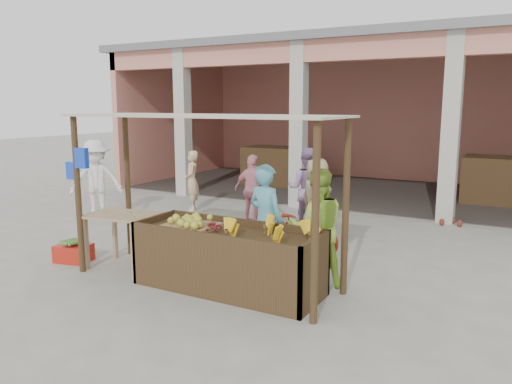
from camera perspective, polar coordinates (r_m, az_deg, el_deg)
The scene contains 20 objects.
ground at distance 7.31m, azimuth -6.55°, elevation -10.27°, with size 60.00×60.00×0.00m, color gray.
market_building at distance 15.02m, azimuth 13.89°, elevation 10.38°, with size 14.40×6.40×4.20m.
fruit_stall at distance 6.91m, azimuth -3.20°, elevation -7.90°, with size 2.60×0.95×0.80m, color #46311C.
stall_awning at distance 6.94m, azimuth -6.68°, elevation 5.41°, with size 4.09×1.35×2.39m.
banana_heap at distance 6.48m, azimuth 1.31°, elevation -4.48°, with size 1.13×0.62×0.21m, color yellow, non-canonical shape.
melon_tray at distance 7.07m, azimuth -7.49°, elevation -3.44°, with size 0.71×0.62×0.19m.
berry_heap at distance 6.87m, azimuth -4.93°, elevation -3.90°, with size 0.49×0.40×0.16m, color maroon.
side_table at distance 7.96m, azimuth -14.99°, elevation -3.43°, with size 1.17×0.88×0.86m.
papaya_pile at distance 7.91m, azimuth -15.07°, elevation -1.66°, with size 0.77×0.44×0.22m, color #4F9631, non-canonical shape.
red_crate at distance 8.68m, azimuth -20.11°, elevation -6.56°, with size 0.54×0.39×0.28m, color red.
plantain_bundle at distance 8.63m, azimuth -20.18°, elevation -5.41°, with size 0.41×0.29×0.08m, color #549235, non-canonical shape.
produce_sacks at distance 11.26m, azimuth 21.51°, elevation -2.12°, with size 0.78×0.73×0.59m.
vendor_blue at distance 7.31m, azimuth 1.14°, elevation -2.88°, with size 0.67×0.49×1.79m, color #5DB5CF.
vendor_green at distance 6.98m, azimuth 6.94°, elevation -3.71°, with size 0.84×0.49×1.75m, color #9BC93B.
motorcycle at distance 8.65m, azimuth 4.92°, elevation -3.94°, with size 1.71×0.59×0.89m, color maroon.
shopper_a at distance 11.54m, azimuth -17.83°, elevation 1.67°, with size 1.22×0.61×1.90m, color white.
shopper_b at distance 10.47m, azimuth -0.34°, elevation 0.50°, with size 0.94×0.50×1.59m, color pink.
shopper_c at distance 9.32m, azimuth 6.96°, elevation -0.37°, with size 0.83×0.54×1.72m, color tan.
shopper_e at distance 12.04m, azimuth -7.33°, elevation 1.43°, with size 0.56×0.42×1.50m, color #E0B586.
shopper_f at distance 10.14m, azimuth 5.84°, elevation 0.81°, with size 0.89×0.51×1.83m, color #9C79A6.
Camera 1 is at (4.01, -5.56, 2.52)m, focal length 35.00 mm.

